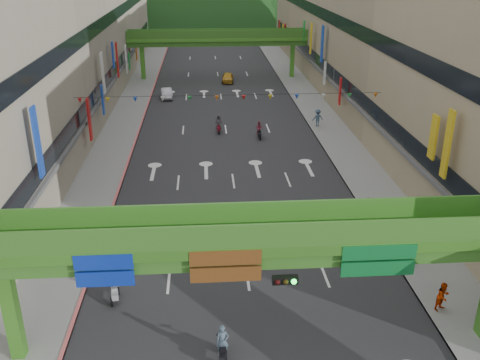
{
  "coord_description": "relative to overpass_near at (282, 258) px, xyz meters",
  "views": [
    {
      "loc": [
        -2.22,
        -14.16,
        17.22
      ],
      "look_at": [
        0.0,
        18.0,
        3.5
      ],
      "focal_mm": 40.0,
      "sensor_mm": 36.0,
      "label": 1
    }
  ],
  "objects": [
    {
      "name": "hill_left",
      "position": [
        -15.93,
        154.62,
        -5.21
      ],
      "size": [
        168.0,
        140.0,
        112.0
      ],
      "primitive_type": "ellipsoid",
      "color": "#1C4419",
      "rests_on": "ground"
    },
    {
      "name": "scooter_rider_left",
      "position": [
        -8.2,
        4.81,
        -4.13
      ],
      "size": [
        1.1,
        1.59,
        2.13
      ],
      "color": "#9C9CA3",
      "rests_on": "ground"
    },
    {
      "name": "hill_right",
      "position": [
        24.07,
        174.62,
        -5.21
      ],
      "size": [
        208.0,
        176.0,
        128.0
      ],
      "primitive_type": "ellipsoid",
      "color": "#1C4419",
      "rests_on": "ground"
    },
    {
      "name": "building_row_right",
      "position": [
        18.0,
        44.62,
        4.25
      ],
      "size": [
        12.8,
        95.0,
        19.0
      ],
      "color": "gray",
      "rests_on": "ground"
    },
    {
      "name": "parked_scooter_row",
      "position": [
        7.87,
        10.94,
        -4.68
      ],
      "size": [
        1.6,
        7.16,
        1.08
      ],
      "color": "black",
      "rests_on": "ground"
    },
    {
      "name": "overpass_far",
      "position": [
        -0.93,
        59.62,
        0.2
      ],
      "size": [
        28.0,
        2.2,
        7.1
      ],
      "color": "#4C9E2D",
      "rests_on": "ground"
    },
    {
      "name": "car_silver",
      "position": [
        -7.93,
        48.35,
        -4.56
      ],
      "size": [
        1.82,
        4.04,
        1.28
      ],
      "primitive_type": "imported",
      "rotation": [
        0.0,
        0.0,
        0.12
      ],
      "color": "#A8A5AE",
      "rests_on": "ground"
    },
    {
      "name": "pedestrian_blue",
      "position": [
        8.87,
        34.62,
        -4.28
      ],
      "size": [
        0.95,
        0.69,
        1.86
      ],
      "primitive_type": "imported",
      "rotation": [
        0.0,
        0.0,
        3.31
      ],
      "color": "#374F64",
      "rests_on": "ground"
    },
    {
      "name": "curb_left",
      "position": [
        -10.03,
        44.62,
        -5.12
      ],
      "size": [
        0.2,
        140.0,
        0.18
      ],
      "primitive_type": "cube",
      "color": "#CC5959",
      "rests_on": "ground"
    },
    {
      "name": "scooter_rider_near",
      "position": [
        -2.61,
        -0.26,
        -4.32
      ],
      "size": [
        0.58,
        1.6,
        1.93
      ],
      "color": "black",
      "rests_on": "ground"
    },
    {
      "name": "road_slab",
      "position": [
        -0.93,
        44.62,
        -5.2
      ],
      "size": [
        18.0,
        140.0,
        0.02
      ],
      "primitive_type": "cube",
      "color": "#28282B",
      "rests_on": "ground"
    },
    {
      "name": "curb_right",
      "position": [
        8.17,
        44.62,
        -5.12
      ],
      "size": [
        0.2,
        140.0,
        0.18
      ],
      "primitive_type": "cube",
      "color": "gray",
      "rests_on": "ground"
    },
    {
      "name": "scooter_rider_mid",
      "position": [
        2.3,
        31.27,
        -4.28
      ],
      "size": [
        0.75,
        1.6,
        1.83
      ],
      "color": "black",
      "rests_on": "ground"
    },
    {
      "name": "pedestrian_dark",
      "position": [
        8.87,
        8.24,
        -4.27
      ],
      "size": [
        1.18,
        0.94,
        1.88
      ],
      "primitive_type": "imported",
      "rotation": [
        0.0,
        0.0,
        -0.52
      ],
      "color": "#21202A",
      "rests_on": "ground"
    },
    {
      "name": "sidewalk_right",
      "position": [
        10.07,
        44.62,
        -5.13
      ],
      "size": [
        4.0,
        140.0,
        0.15
      ],
      "primitive_type": "cube",
      "color": "gray",
      "rests_on": "ground"
    },
    {
      "name": "pedestrian_red",
      "position": [
        8.87,
        2.62,
        -4.41
      ],
      "size": [
        0.96,
        0.88,
        1.58
      ],
      "primitive_type": "imported",
      "rotation": [
        0.0,
        0.0,
        0.47
      ],
      "color": "#B62B04",
      "rests_on": "ground"
    },
    {
      "name": "overpass_near",
      "position": [
        0.0,
        0.0,
        0.0
      ],
      "size": [
        28.0,
        12.27,
        7.1
      ],
      "color": "#4C9E2D",
      "rests_on": "ground"
    },
    {
      "name": "sidewalk_left",
      "position": [
        -11.93,
        44.62,
        -5.13
      ],
      "size": [
        4.0,
        140.0,
        0.15
      ],
      "primitive_type": "cube",
      "color": "gray",
      "rests_on": "ground"
    },
    {
      "name": "scooter_rider_far",
      "position": [
        -1.71,
        33.44,
        -4.22
      ],
      "size": [
        0.79,
        1.6,
        1.96
      ],
      "color": "maroon",
      "rests_on": "ground"
    },
    {
      "name": "car_yellow",
      "position": [
        0.35,
        57.05,
        -4.53
      ],
      "size": [
        1.83,
        4.04,
        1.35
      ],
      "primitive_type": "imported",
      "rotation": [
        0.0,
        0.0,
        -0.06
      ],
      "color": "gold",
      "rests_on": "ground"
    },
    {
      "name": "building_row_left",
      "position": [
        -19.86,
        44.62,
        4.25
      ],
      "size": [
        12.8,
        95.0,
        19.0
      ],
      "color": "#9E937F",
      "rests_on": "ground"
    },
    {
      "name": "bunting_string",
      "position": [
        -0.93,
        24.62,
        0.75
      ],
      "size": [
        26.0,
        0.36,
        0.47
      ],
      "color": "black",
      "rests_on": "ground"
    }
  ]
}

